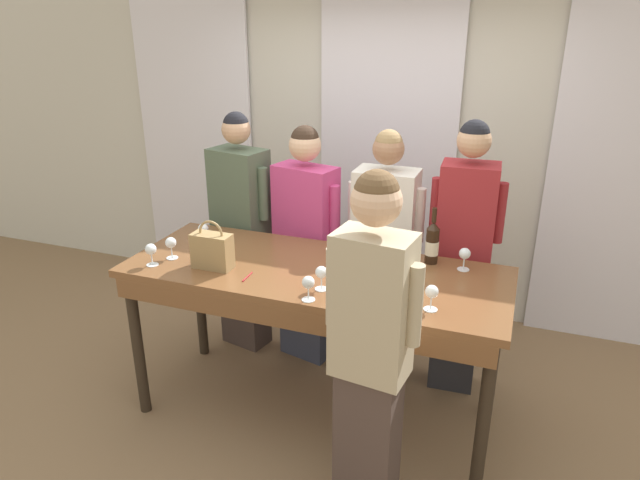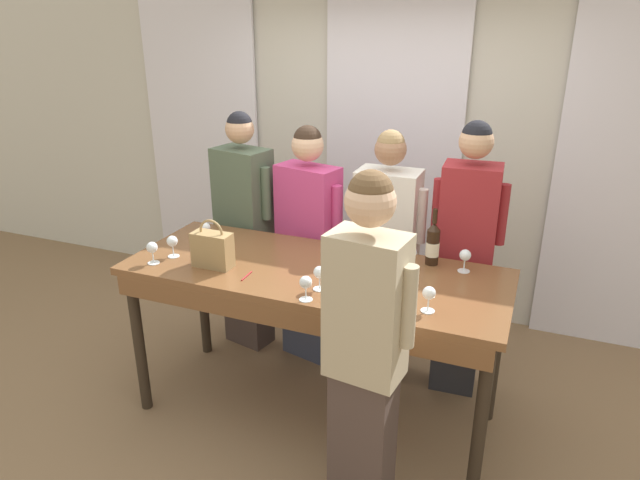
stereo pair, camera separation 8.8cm
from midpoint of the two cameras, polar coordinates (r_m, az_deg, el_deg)
The scene contains 24 objects.
ground_plane at distance 3.91m, azimuth -1.15°, elevation -16.79°, with size 18.00×18.00×0.00m, color #846647.
wall_back at distance 4.83m, azimuth 6.34°, elevation 9.17°, with size 12.00×0.06×2.80m.
curtain_panel_left at distance 5.50m, azimuth -12.72°, elevation 9.70°, with size 1.13×0.03×2.69m.
curtain_panel_center at distance 4.78m, azimuth 6.12°, elevation 8.36°, with size 1.13×0.03×2.69m.
curtain_panel_right at distance 4.69m, azimuth 28.14°, elevation 5.68°, with size 1.13×0.03×2.69m.
tasting_bar at distance 3.39m, azimuth -1.43°, elevation -4.81°, with size 2.26×0.88×1.03m.
wine_bottle at distance 3.46m, azimuth 10.44°, elevation -0.31°, with size 0.08×0.08×0.35m.
handbag at distance 3.41m, azimuth -11.46°, elevation -1.00°, with size 0.24×0.11×0.30m.
wine_glass_front_left at distance 3.08m, azimuth -0.68°, elevation -3.36°, with size 0.07×0.07×0.14m.
wine_glass_front_mid at distance 2.92m, azimuth 10.26°, elevation -5.22°, with size 0.07×0.07×0.14m.
wine_glass_front_right at distance 3.79m, azimuth -12.25°, elevation 1.02°, with size 0.07×0.07×0.14m.
wine_glass_center_left at distance 3.41m, azimuth 13.55°, elevation -1.44°, with size 0.07×0.07×0.14m.
wine_glass_center_mid at distance 3.21m, azimuth 4.06°, elevation -2.35°, with size 0.07×0.07×0.14m.
wine_glass_center_right at distance 3.54m, azimuth -17.25°, elevation -1.00°, with size 0.07×0.07×0.14m.
wine_glass_back_left at distance 3.39m, azimuth 8.36°, elevation -1.22°, with size 0.07×0.07×0.14m.
wine_glass_back_mid at distance 2.97m, azimuth -2.04°, elevation -4.38°, with size 0.07×0.07×0.14m.
wine_glass_back_right at distance 3.60m, azimuth -15.37°, elevation -0.37°, with size 0.07×0.07×0.14m.
wine_glass_near_host at distance 3.32m, azimuth 4.75°, elevation -1.54°, with size 0.07×0.07×0.14m.
pen at distance 3.29m, azimuth -8.04°, elevation -3.67°, with size 0.01×0.13×0.01m.
guest_olive_jacket at distance 4.27m, azimuth -8.43°, elevation 0.80°, with size 0.51×0.33×1.81m.
guest_pink_top at distance 4.06m, azimuth -2.04°, elevation -0.36°, with size 0.54×0.32×1.75m.
guest_cream_sweater at distance 3.90m, azimuth 5.74°, elevation -1.61°, with size 0.52×0.27×1.76m.
guest_striped_shirt at distance 3.79m, azimuth 13.41°, elevation -1.73°, with size 0.47×0.28×1.85m.
host_pouring at distance 2.67m, azimuth 4.12°, elevation -11.08°, with size 0.46×0.26×1.84m.
Camera 1 is at (1.09, -2.86, 2.42)m, focal length 32.00 mm.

